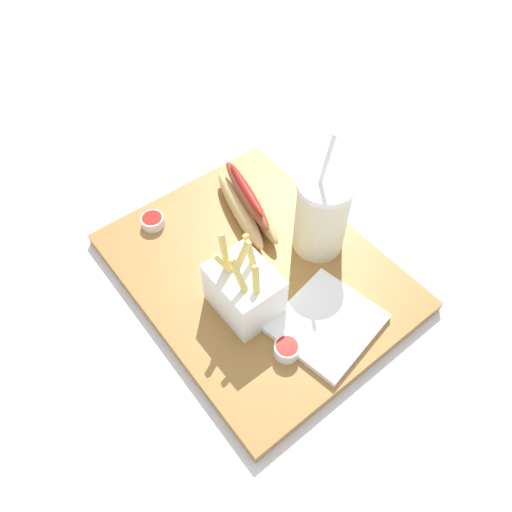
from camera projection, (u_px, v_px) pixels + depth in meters
The scene contains 8 objects.
ground_plane at pixel (256, 278), 0.79m from camera, with size 2.40×2.40×0.02m, color silver.
food_tray at pixel (256, 271), 0.77m from camera, with size 0.45×0.36×0.02m, color olive.
soda_cup at pixel (322, 215), 0.74m from camera, with size 0.08×0.08×0.22m.
fries_basket at pixel (244, 290), 0.69m from camera, with size 0.10×0.08×0.14m.
hot_dog_1 at pixel (247, 204), 0.81m from camera, with size 0.19×0.10×0.07m.
ketchup_cup_1 at pixel (287, 349), 0.67m from camera, with size 0.04×0.04×0.02m.
ketchup_cup_2 at pixel (153, 221), 0.81m from camera, with size 0.04×0.04×0.02m.
napkin_stack at pixel (327, 323), 0.70m from camera, with size 0.13×0.14×0.01m, color white.
Camera 1 is at (-0.35, 0.28, 0.64)m, focal length 34.03 mm.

